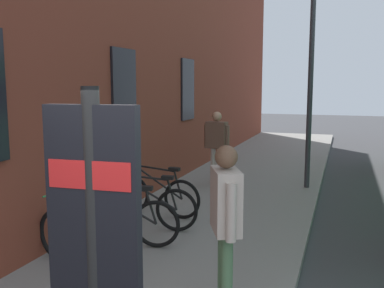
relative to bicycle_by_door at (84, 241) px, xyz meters
name	(u,v)px	position (x,y,z in m)	size (l,w,h in m)	color
ground	(372,232)	(3.18, -3.66, -0.51)	(60.00, 60.00, 0.00)	#38383A
sidewalk_pavement	(242,190)	(5.18, -0.91, -0.45)	(24.00, 3.50, 0.12)	gray
bicycle_by_door	(84,241)	(0.00, 0.00, 0.00)	(0.59, 1.73, 0.97)	black
bicycle_end_of_row	(123,220)	(0.93, -0.06, 0.00)	(0.50, 1.75, 0.97)	black
bicycle_nearest_sign	(147,206)	(1.73, -0.07, 0.00)	(0.48, 1.77, 0.97)	black
bicycle_beside_lamp	(157,195)	(2.49, 0.08, 0.00)	(0.48, 1.77, 0.97)	black
transit_info_sign	(94,228)	(-2.57, -1.81, 1.21)	(0.13, 0.55, 2.40)	black
pedestrian_near_bus	(217,140)	(5.43, -0.21, 0.68)	(0.32, 0.66, 1.76)	#B2A599
pedestrian_by_facade	(226,211)	(-0.38, -2.00, 0.71)	(0.62, 0.45, 1.79)	#4C724C
street_lamp	(312,50)	(5.68, -2.36, 2.79)	(0.28, 0.28, 5.38)	#333338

